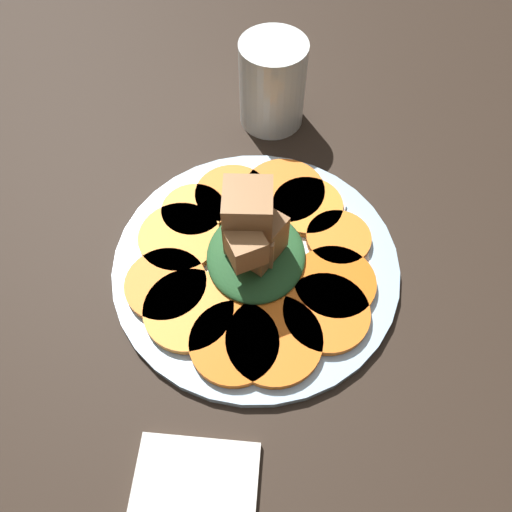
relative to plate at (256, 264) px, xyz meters
The scene contains 17 objects.
table_slab 1.52cm from the plate, ahead, with size 120.00×120.00×2.00cm, color black.
plate is the anchor object (origin of this frame).
carrot_slice_0 9.73cm from the plate, 14.55° to the right, with size 9.34×9.34×0.86cm, color orange.
carrot_slice_1 9.05cm from the plate, 22.67° to the left, with size 8.52×8.52×0.86cm, color orange.
carrot_slice_2 9.52cm from the plate, 52.99° to the left, with size 7.16×7.16×0.86cm, color orange.
carrot_slice_3 8.81cm from the plate, 76.91° to the left, with size 8.88×8.88×0.86cm, color orange.
carrot_slice_4 9.78cm from the plate, 113.48° to the left, with size 8.41×8.41×0.86cm, color orange.
carrot_slice_5 9.01cm from the plate, 136.74° to the left, with size 9.05×9.05×0.86cm, color orange.
carrot_slice_6 9.70cm from the plate, behind, with size 8.69×8.69×0.86cm, color #D56013.
carrot_slice_7 9.36cm from the plate, 164.16° to the right, with size 9.39×9.39×0.86cm, color orange.
carrot_slice_8 9.42cm from the plate, 127.00° to the right, with size 8.68×8.68×0.86cm, color orange.
carrot_slice_9 8.61cm from the plate, 104.35° to the right, with size 8.48×8.48×0.86cm, color #D45F12.
carrot_slice_10 9.38cm from the plate, 68.57° to the right, with size 7.03×7.03×0.86cm, color orange.
carrot_slice_11 9.14cm from the plate, 34.84° to the right, with size 7.98×7.98×0.86cm, color orange.
center_pile 4.39cm from the plate, 121.16° to the left, with size 11.48×10.33×11.29cm.
fork 7.44cm from the plate, 101.64° to the right, with size 19.05×5.12×0.40cm.
water_glass 23.43cm from the plate, ahead, with size 8.21×8.21×11.00cm.
Camera 1 is at (-27.33, -2.41, 48.45)cm, focal length 35.00 mm.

